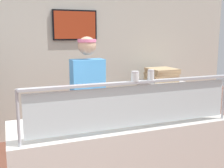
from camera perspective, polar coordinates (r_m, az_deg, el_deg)
name	(u,v)px	position (r m, az deg, el deg)	size (l,w,h in m)	color
shop_rear_unit	(68,59)	(4.91, -9.03, 5.17)	(6.54, 0.13, 2.70)	beige
serving_counter	(121,165)	(2.93, 1.85, -16.32)	(2.14, 0.76, 0.95)	silver
sneeze_guard	(136,99)	(2.40, 4.96, -3.20)	(1.97, 0.06, 0.44)	#B2B5BC
pizza_tray	(100,118)	(2.75, -2.49, -7.11)	(0.41, 0.41, 0.04)	#9EA0A8
pizza_server	(101,117)	(2.72, -2.33, -6.78)	(0.07, 0.28, 0.01)	#ADAFB7
parmesan_shaker	(135,77)	(2.35, 4.81, 1.49)	(0.07, 0.07, 0.09)	white
pepper_flake_shaker	(151,76)	(2.42, 8.04, 1.74)	(0.06, 0.06, 0.09)	white
worker_figure	(88,101)	(3.28, -4.90, -3.53)	(0.41, 0.50, 1.76)	#23232D
prep_shelf	(161,106)	(5.20, 10.02, -4.46)	(0.70, 0.55, 0.95)	#B7BABF
pizza_box_stack	(162,75)	(5.08, 10.22, 1.94)	(0.52, 0.50, 0.22)	tan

